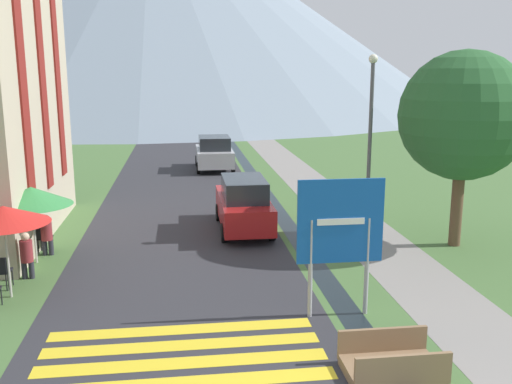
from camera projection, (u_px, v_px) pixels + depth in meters
name	position (u px, v px, depth m)	size (l,w,h in m)	color
ground_plane	(233.00, 183.00, 27.48)	(160.00, 160.00, 0.00)	#476B38
road	(181.00, 154.00, 36.85)	(6.40, 60.00, 0.01)	#2D2D33
footpath	(274.00, 152.00, 37.63)	(2.20, 60.00, 0.01)	gray
drainage_channel	(238.00, 153.00, 37.32)	(0.60, 60.00, 0.00)	black
crosswalk_marking	(183.00, 354.00, 10.92)	(5.44, 2.54, 0.01)	yellow
mountain_distant	(155.00, 6.00, 78.02)	(81.37, 81.37, 27.72)	gray
road_sign	(340.00, 231.00, 12.24)	(1.90, 0.11, 3.08)	#9E9EA3
footbridge	(392.00, 363.00, 10.14)	(1.70, 1.10, 0.65)	#846647
parked_car_near	(244.00, 204.00, 19.15)	(1.71, 4.28, 1.82)	#A31919
parked_car_far	(214.00, 153.00, 30.87)	(2.00, 3.96, 1.82)	#B2B2B7
cafe_chair_far_right	(38.00, 236.00, 16.85)	(0.40, 0.40, 0.85)	black
cafe_chair_near_right	(1.00, 270.00, 14.03)	(0.40, 0.40, 0.85)	black
cafe_chair_far_left	(44.00, 236.00, 16.83)	(0.40, 0.40, 0.85)	black
cafe_umbrella_front_red	(4.00, 215.00, 13.24)	(2.10, 2.10, 2.25)	#B7B2A8
cafe_umbrella_middle_green	(31.00, 196.00, 15.69)	(2.21, 2.21, 2.19)	#B7B2A8
person_seated_near	(27.00, 253.00, 14.73)	(0.32, 0.32, 1.24)	#282833
person_seated_far	(47.00, 233.00, 16.61)	(0.32, 0.32, 1.22)	#282833
streetlamp	(370.00, 133.00, 17.73)	(0.28, 0.28, 5.80)	#515156
tree_by_path	(464.00, 116.00, 16.88)	(3.86, 3.86, 5.93)	brown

